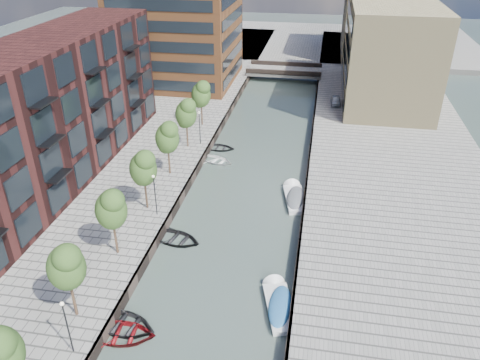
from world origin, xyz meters
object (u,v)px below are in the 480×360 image
(bridge, at_px, (284,71))
(tree_6, at_px, (201,93))
(sloop_1, at_px, (176,241))
(tree_2, at_px, (111,208))
(sloop_0, at_px, (123,327))
(tree_4, at_px, (167,136))
(sloop_3, at_px, (217,162))
(tree_3, at_px, (143,167))
(sloop_4, at_px, (219,149))
(motorboat_3, at_px, (279,303))
(tree_5, at_px, (186,112))
(tree_1, at_px, (66,265))
(car, at_px, (336,100))
(sloop_2, at_px, (121,337))
(motorboat_4, at_px, (295,197))

(bridge, relative_size, tree_6, 2.18)
(bridge, bearing_deg, sloop_1, -95.36)
(tree_2, xyz_separation_m, sloop_0, (3.10, -6.73, -5.31))
(tree_4, distance_m, sloop_3, 8.52)
(tree_3, distance_m, tree_6, 21.00)
(sloop_4, bearing_deg, sloop_1, -175.97)
(sloop_0, xyz_separation_m, sloop_3, (0.80, 26.14, 0.00))
(motorboat_3, bearing_deg, tree_6, 113.85)
(tree_4, bearing_deg, sloop_4, 69.33)
(tree_2, distance_m, tree_6, 28.00)
(tree_5, height_order, sloop_1, tree_5)
(tree_1, height_order, tree_3, same)
(tree_6, distance_m, car, 21.14)
(tree_2, height_order, tree_3, same)
(sloop_0, relative_size, sloop_2, 1.04)
(bridge, bearing_deg, tree_2, -98.95)
(tree_6, bearing_deg, sloop_1, -81.20)
(tree_4, bearing_deg, tree_2, -90.00)
(car, bearing_deg, sloop_2, -109.78)
(tree_3, height_order, motorboat_4, tree_3)
(bridge, relative_size, sloop_2, 2.68)
(bridge, height_order, motorboat_4, bridge)
(tree_4, height_order, car, tree_4)
(sloop_2, distance_m, motorboat_4, 22.65)
(car, bearing_deg, sloop_0, -110.34)
(tree_1, xyz_separation_m, motorboat_4, (13.56, 19.65, -5.08))
(sloop_0, relative_size, sloop_4, 1.26)
(tree_5, bearing_deg, tree_6, 90.00)
(sloop_2, bearing_deg, tree_4, 4.20)
(car, bearing_deg, sloop_3, -127.44)
(tree_5, bearing_deg, motorboat_4, -31.61)
(tree_4, bearing_deg, tree_5, 90.00)
(tree_4, relative_size, motorboat_4, 1.02)
(tree_6, relative_size, sloop_4, 1.49)
(tree_6, height_order, sloop_0, tree_6)
(sloop_0, distance_m, sloop_3, 26.16)
(tree_1, height_order, sloop_0, tree_1)
(sloop_0, bearing_deg, tree_5, 15.46)
(sloop_0, bearing_deg, motorboat_3, -59.81)
(tree_1, bearing_deg, motorboat_4, 55.39)
(tree_2, distance_m, tree_3, 7.00)
(sloop_0, distance_m, sloop_4, 29.65)
(tree_2, height_order, tree_4, same)
(tree_4, distance_m, sloop_4, 10.92)
(tree_5, relative_size, sloop_2, 1.23)
(sloop_1, height_order, car, car)
(tree_3, xyz_separation_m, tree_4, (0.00, 7.00, 0.00))
(motorboat_4, bearing_deg, sloop_0, -118.36)
(tree_3, bearing_deg, tree_1, -90.00)
(sloop_1, relative_size, motorboat_4, 0.81)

